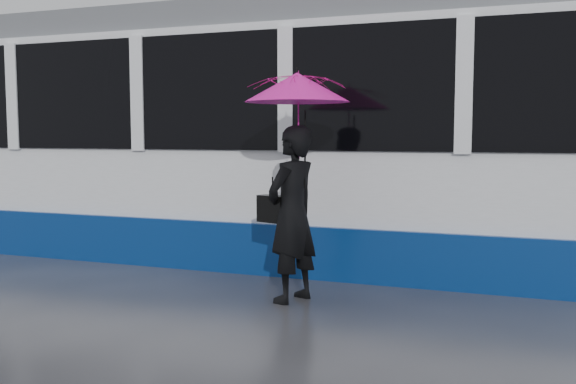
% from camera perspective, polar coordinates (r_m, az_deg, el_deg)
% --- Properties ---
extents(ground, '(90.00, 90.00, 0.00)m').
position_cam_1_polar(ground, '(6.57, -4.99, -9.75)').
color(ground, '#28282D').
rests_on(ground, ground).
extents(rails, '(34.00, 1.51, 0.02)m').
position_cam_1_polar(rails, '(8.84, 1.98, -5.79)').
color(rails, '#3F3D38').
rests_on(rails, ground).
extents(tram, '(26.00, 2.56, 3.35)m').
position_cam_1_polar(tram, '(8.24, 19.52, 4.51)').
color(tram, white).
rests_on(tram, ground).
extents(woman, '(0.61, 0.75, 1.78)m').
position_cam_1_polar(woman, '(6.44, 0.37, -1.99)').
color(woman, black).
rests_on(woman, ground).
extents(umbrella, '(1.33, 1.33, 1.20)m').
position_cam_1_polar(umbrella, '(6.38, 0.80, 7.48)').
color(umbrella, '#E21368').
rests_on(umbrella, ground).
extents(handbag, '(0.34, 0.23, 0.46)m').
position_cam_1_polar(handbag, '(6.53, -1.38, -1.51)').
color(handbag, black).
rests_on(handbag, ground).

